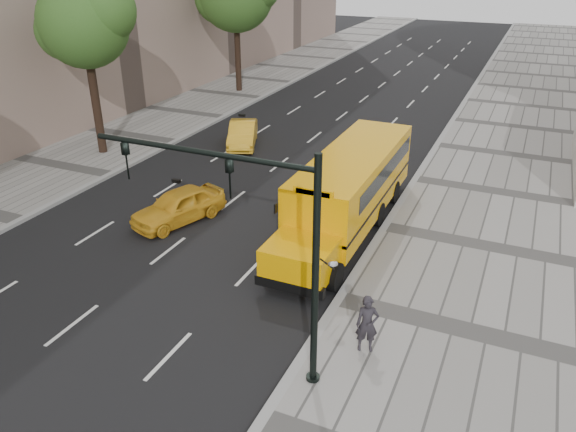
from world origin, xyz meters
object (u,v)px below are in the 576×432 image
at_px(school_bus, 351,184).
at_px(pedestrian, 367,324).
at_px(tree_b, 85,22).
at_px(taxi_far, 243,134).
at_px(taxi_near, 179,206).
at_px(traffic_signal, 262,236).

bearing_deg(school_bus, pedestrian, -68.39).
bearing_deg(school_bus, tree_b, 170.14).
distance_m(tree_b, pedestrian, 21.44).
height_order(taxi_far, pedestrian, pedestrian).
height_order(taxi_near, traffic_signal, traffic_signal).
bearing_deg(taxi_far, pedestrian, -74.56).
bearing_deg(traffic_signal, school_bus, 94.25).
xyz_separation_m(school_bus, pedestrian, (3.00, -7.58, -0.75)).
bearing_deg(pedestrian, tree_b, 129.07).
distance_m(taxi_near, traffic_signal, 10.38).
relative_size(school_bus, pedestrian, 6.72).
bearing_deg(taxi_far, school_bus, -62.14).
relative_size(taxi_near, traffic_signal, 0.64).
distance_m(tree_b, taxi_near, 11.69).
bearing_deg(school_bus, traffic_signal, -85.75).
distance_m(school_bus, taxi_near, 7.11).
bearing_deg(tree_b, taxi_near, -31.93).
xyz_separation_m(school_bus, taxi_far, (-8.69, 7.00, -1.08)).
bearing_deg(pedestrian, traffic_signal, -164.76).
distance_m(school_bus, taxi_far, 11.21).
relative_size(tree_b, school_bus, 0.79).
height_order(tree_b, school_bus, tree_b).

